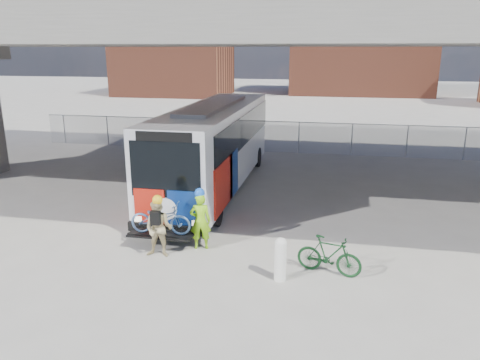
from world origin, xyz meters
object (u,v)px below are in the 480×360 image
(bus, at_px, (215,141))
(cyclist_tan, at_px, (159,228))
(cyclist_hivis, at_px, (200,220))
(bollard, at_px, (280,258))
(bike_parked, at_px, (329,255))

(bus, bearing_deg, cyclist_tan, -88.79)
(cyclist_tan, bearing_deg, cyclist_hivis, 35.33)
(bollard, bearing_deg, bus, 115.64)
(bollard, relative_size, bike_parked, 0.67)
(bus, height_order, bollard, bus)
(bus, height_order, cyclist_hivis, bus)
(bollard, relative_size, cyclist_tan, 0.64)
(bollard, height_order, bike_parked, bollard)
(bollard, distance_m, cyclist_hivis, 3.06)
(cyclist_tan, bearing_deg, bike_parked, -4.50)
(bollard, height_order, cyclist_tan, cyclist_tan)
(cyclist_hivis, bearing_deg, bollard, 133.41)
(bus, xyz_separation_m, cyclist_hivis, (1.17, -6.31, -1.18))
(cyclist_hivis, height_order, bike_parked, cyclist_hivis)
(cyclist_tan, height_order, bike_parked, cyclist_tan)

